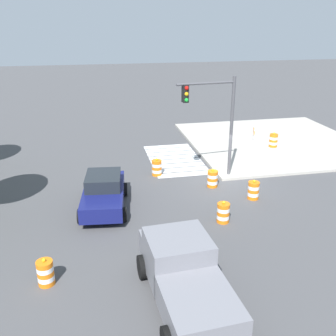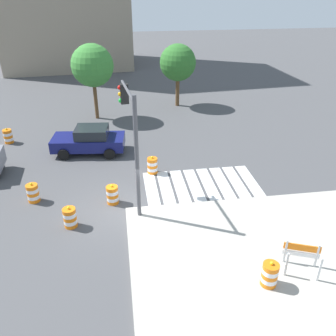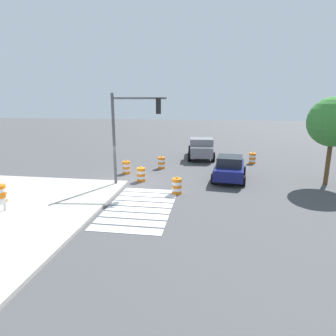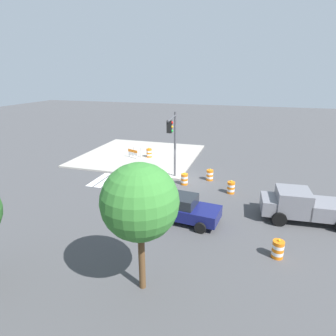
% 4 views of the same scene
% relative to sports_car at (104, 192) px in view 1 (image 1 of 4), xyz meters
% --- Properties ---
extents(ground_plane, '(120.00, 120.00, 0.00)m').
position_rel_sports_car_xyz_m(ground_plane, '(1.88, -6.53, -0.81)').
color(ground_plane, '#474749').
extents(sidewalk_corner, '(12.00, 12.00, 0.15)m').
position_rel_sports_car_xyz_m(sidewalk_corner, '(7.88, -12.53, -0.74)').
color(sidewalk_corner, '#ADA89E').
rests_on(sidewalk_corner, ground).
extents(crosswalk_stripes, '(5.85, 3.20, 0.02)m').
position_rel_sports_car_xyz_m(crosswalk_stripes, '(5.88, -4.73, -0.80)').
color(crosswalk_stripes, silver).
rests_on(crosswalk_stripes, ground).
extents(sports_car, '(4.48, 2.50, 1.63)m').
position_rel_sports_car_xyz_m(sports_car, '(0.00, 0.00, 0.00)').
color(sports_car, navy).
rests_on(sports_car, ground).
extents(pickup_truck, '(5.26, 2.61, 1.92)m').
position_rel_sports_car_xyz_m(pickup_truck, '(-6.89, -2.17, 0.16)').
color(pickup_truck, slate).
rests_on(pickup_truck, ground).
extents(traffic_barrel_near_corner, '(0.56, 0.56, 1.02)m').
position_rel_sports_car_xyz_m(traffic_barrel_near_corner, '(-5.31, 2.21, -0.36)').
color(traffic_barrel_near_corner, orange).
rests_on(traffic_barrel_near_corner, ground).
extents(traffic_barrel_crosswalk_end, '(0.56, 0.56, 1.02)m').
position_rel_sports_car_xyz_m(traffic_barrel_crosswalk_end, '(-2.45, -5.08, -0.36)').
color(traffic_barrel_crosswalk_end, orange).
rests_on(traffic_barrel_crosswalk_end, ground).
extents(traffic_barrel_median_near, '(0.56, 0.56, 1.02)m').
position_rel_sports_car_xyz_m(traffic_barrel_median_near, '(-0.51, -7.34, -0.36)').
color(traffic_barrel_median_near, orange).
rests_on(traffic_barrel_median_near, ground).
extents(traffic_barrel_median_far, '(0.56, 0.56, 1.02)m').
position_rel_sports_car_xyz_m(traffic_barrel_median_far, '(1.31, -5.79, -0.36)').
color(traffic_barrel_median_far, orange).
rests_on(traffic_barrel_median_far, ground).
extents(traffic_barrel_far_curb, '(0.56, 0.56, 1.02)m').
position_rel_sports_car_xyz_m(traffic_barrel_far_curb, '(3.50, -3.15, -0.36)').
color(traffic_barrel_far_curb, orange).
rests_on(traffic_barrel_far_curb, ground).
extents(traffic_barrel_on_sidewalk, '(0.56, 0.56, 1.02)m').
position_rel_sports_car_xyz_m(traffic_barrel_on_sidewalk, '(6.59, -11.85, -0.21)').
color(traffic_barrel_on_sidewalk, orange).
rests_on(traffic_barrel_on_sidewalk, sidewalk_corner).
extents(construction_barricade, '(1.43, 1.18, 1.00)m').
position_rel_sports_car_xyz_m(construction_barricade, '(8.06, -11.21, -0.09)').
color(construction_barricade, silver).
rests_on(construction_barricade, sidewalk_corner).
extents(traffic_light_pole, '(0.68, 3.28, 5.50)m').
position_rel_sports_car_xyz_m(traffic_light_pole, '(2.34, -6.00, 3.10)').
color(traffic_light_pole, '#4C4C51').
rests_on(traffic_light_pole, sidewalk_corner).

